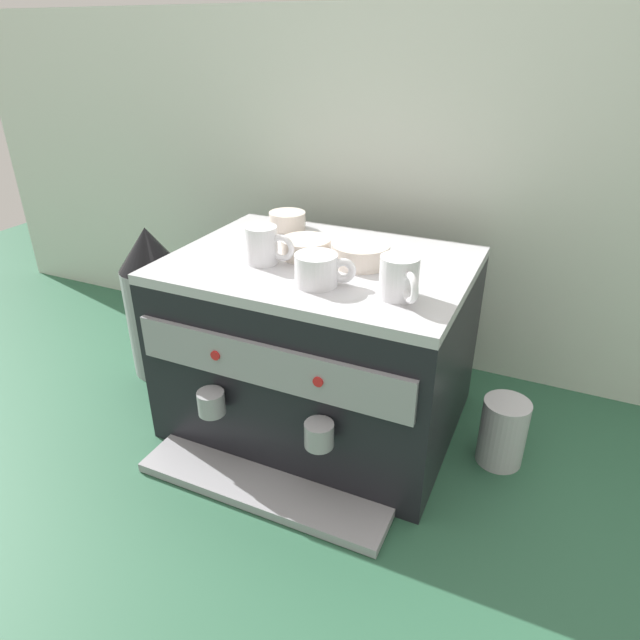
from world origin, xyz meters
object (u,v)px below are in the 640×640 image
(ceramic_cup_2, at_px, (400,278))
(milk_pitcher, at_px, (503,432))
(ceramic_cup_1, at_px, (318,270))
(ceramic_cup_0, at_px, (264,245))
(ceramic_bowl_2, at_px, (361,255))
(coffee_grinder, at_px, (156,302))
(ceramic_bowl_1, at_px, (306,248))
(espresso_machine, at_px, (319,345))
(ceramic_bowl_0, at_px, (287,221))

(ceramic_cup_2, height_order, milk_pitcher, ceramic_cup_2)
(ceramic_cup_1, xyz_separation_m, milk_pitcher, (0.37, 0.14, -0.36))
(ceramic_cup_0, xyz_separation_m, ceramic_bowl_2, (0.19, 0.08, -0.02))
(milk_pitcher, bearing_deg, ceramic_bowl_2, -179.32)
(ceramic_cup_0, xyz_separation_m, coffee_grinder, (-0.39, 0.08, -0.24))
(milk_pitcher, bearing_deg, ceramic_cup_0, -170.98)
(ceramic_cup_1, relative_size, ceramic_bowl_1, 1.07)
(espresso_machine, distance_m, coffee_grinder, 0.49)
(ceramic_bowl_1, relative_size, ceramic_bowl_2, 0.89)
(ceramic_cup_1, xyz_separation_m, ceramic_bowl_1, (-0.09, 0.13, -0.01))
(ceramic_cup_2, bearing_deg, ceramic_cup_0, 171.11)
(coffee_grinder, bearing_deg, ceramic_bowl_0, 23.85)
(ceramic_bowl_2, bearing_deg, ceramic_bowl_1, -176.43)
(espresso_machine, distance_m, milk_pitcher, 0.44)
(ceramic_cup_0, height_order, ceramic_bowl_0, ceramic_cup_0)
(milk_pitcher, bearing_deg, espresso_machine, -176.92)
(ceramic_bowl_2, distance_m, milk_pitcher, 0.49)
(ceramic_cup_1, relative_size, ceramic_bowl_2, 0.95)
(ceramic_cup_1, relative_size, coffee_grinder, 0.28)
(ceramic_cup_2, distance_m, ceramic_bowl_2, 0.18)
(milk_pitcher, bearing_deg, coffee_grinder, -179.94)
(ceramic_bowl_0, relative_size, ceramic_bowl_2, 0.74)
(ceramic_bowl_1, bearing_deg, ceramic_cup_1, -55.27)
(ceramic_cup_2, relative_size, milk_pitcher, 0.65)
(espresso_machine, bearing_deg, ceramic_bowl_2, 12.28)
(ceramic_cup_2, bearing_deg, ceramic_bowl_0, 143.65)
(espresso_machine, xyz_separation_m, ceramic_cup_1, (0.05, -0.12, 0.24))
(ceramic_cup_1, height_order, coffee_grinder, ceramic_cup_1)
(ceramic_cup_2, bearing_deg, coffee_grinder, 169.43)
(ceramic_bowl_0, height_order, ceramic_bowl_1, ceramic_bowl_0)
(ceramic_cup_1, bearing_deg, ceramic_cup_0, 159.73)
(ceramic_cup_1, distance_m, ceramic_bowl_2, 0.14)
(ceramic_cup_0, height_order, ceramic_bowl_1, ceramic_cup_0)
(ceramic_cup_2, distance_m, coffee_grinder, 0.75)
(ceramic_bowl_2, bearing_deg, ceramic_cup_1, -104.49)
(espresso_machine, xyz_separation_m, coffee_grinder, (-0.49, 0.02, 0.00))
(ceramic_bowl_2, height_order, coffee_grinder, ceramic_bowl_2)
(ceramic_cup_0, xyz_separation_m, ceramic_cup_1, (0.15, -0.06, -0.01))
(ceramic_cup_0, distance_m, ceramic_cup_1, 0.16)
(milk_pitcher, bearing_deg, ceramic_bowl_0, 166.30)
(espresso_machine, relative_size, ceramic_bowl_2, 5.22)
(ceramic_cup_2, height_order, ceramic_bowl_0, ceramic_cup_2)
(ceramic_cup_1, relative_size, ceramic_cup_2, 1.16)
(ceramic_bowl_2, relative_size, coffee_grinder, 0.30)
(ceramic_cup_0, xyz_separation_m, ceramic_cup_2, (0.31, -0.05, -0.00))
(ceramic_bowl_0, xyz_separation_m, ceramic_bowl_2, (0.25, -0.15, 0.00))
(ceramic_bowl_1, bearing_deg, ceramic_cup_2, -25.91)
(ceramic_bowl_1, xyz_separation_m, coffee_grinder, (-0.45, 0.01, -0.22))
(ceramic_bowl_1, relative_size, coffee_grinder, 0.26)
(ceramic_cup_0, distance_m, ceramic_bowl_1, 0.10)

